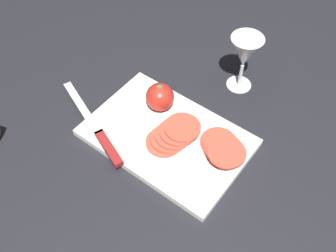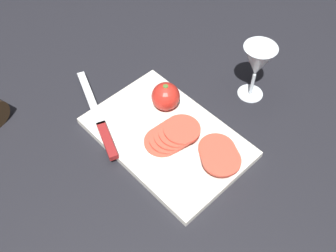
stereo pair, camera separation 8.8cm
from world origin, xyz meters
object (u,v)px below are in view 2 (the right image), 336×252
tomato_slice_stack_near (219,154)px  tomato_slice_stack_far (172,135)px  knife (103,131)px  wine_glass (257,63)px  whole_tomato (166,96)px

tomato_slice_stack_near → tomato_slice_stack_far: bearing=19.6°
knife → tomato_slice_stack_near: (-0.23, -0.14, 0.01)m
wine_glass → whole_tomato: bearing=61.1°
wine_glass → tomato_slice_stack_far: bearing=84.7°
tomato_slice_stack_near → tomato_slice_stack_far: 0.11m
wine_glass → knife: wine_glass is taller
whole_tomato → knife: size_ratio=0.24×
whole_tomato → knife: bearing=75.8°
wine_glass → tomato_slice_stack_far: size_ratio=1.21×
whole_tomato → knife: whole_tomato is taller
knife → tomato_slice_stack_near: size_ratio=2.36×
wine_glass → tomato_slice_stack_far: 0.27m
wine_glass → tomato_slice_stack_near: wine_glass is taller
wine_glass → tomato_slice_stack_far: wine_glass is taller
wine_glass → knife: (0.15, 0.36, -0.08)m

